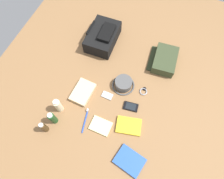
# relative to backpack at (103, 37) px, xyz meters

# --- Properties ---
(ground_plane) EXTENTS (2.64, 2.02, 0.02)m
(ground_plane) POSITION_rel_backpack_xyz_m (-0.42, -0.26, -0.08)
(ground_plane) COLOR olive
(ground_plane) RESTS_ON ground
(backpack) EXTENTS (0.34, 0.24, 0.15)m
(backpack) POSITION_rel_backpack_xyz_m (0.00, 0.00, 0.00)
(backpack) COLOR black
(backpack) RESTS_ON ground_plane
(toiletry_pouch) EXTENTS (0.28, 0.24, 0.08)m
(toiletry_pouch) POSITION_rel_backpack_xyz_m (-0.00, -0.56, -0.03)
(toiletry_pouch) COLOR #384228
(toiletry_pouch) RESTS_ON ground_plane
(bucket_hat) EXTENTS (0.18, 0.18, 0.07)m
(bucket_hat) POSITION_rel_backpack_xyz_m (-0.33, -0.32, -0.04)
(bucket_hat) COLOR #525252
(bucket_hat) RESTS_ON ground_plane
(cologne_bottle) EXTENTS (0.04, 0.04, 0.13)m
(cologne_bottle) POSITION_rel_backpack_xyz_m (-0.88, 0.07, -0.00)
(cologne_bottle) COLOR #473319
(cologne_bottle) RESTS_ON ground_plane
(shampoo_bottle) EXTENTS (0.05, 0.05, 0.15)m
(shampoo_bottle) POSITION_rel_backpack_xyz_m (-0.80, 0.04, 0.00)
(shampoo_bottle) COLOR #19471E
(shampoo_bottle) RESTS_ON ground_plane
(lotion_bottle) EXTENTS (0.05, 0.05, 0.15)m
(lotion_bottle) POSITION_rel_backpack_xyz_m (-0.70, 0.05, 0.01)
(lotion_bottle) COLOR beige
(lotion_bottle) RESTS_ON ground_plane
(paperback_novel) EXTENTS (0.18, 0.22, 0.02)m
(paperback_novel) POSITION_rel_backpack_xyz_m (-0.85, -0.57, -0.06)
(paperback_novel) COLOR blue
(paperback_novel) RESTS_ON ground_plane
(travel_guidebook) EXTENTS (0.16, 0.20, 0.02)m
(travel_guidebook) POSITION_rel_backpack_xyz_m (-0.63, -0.48, -0.06)
(travel_guidebook) COLOR yellow
(travel_guidebook) RESTS_ON ground_plane
(cell_phone) EXTENTS (0.08, 0.12, 0.01)m
(cell_phone) POSITION_rel_backpack_xyz_m (-0.48, -0.44, -0.06)
(cell_phone) COLOR black
(cell_phone) RESTS_ON ground_plane
(media_player) EXTENTS (0.05, 0.09, 0.01)m
(media_player) POSITION_rel_backpack_xyz_m (-0.47, -0.24, -0.06)
(media_player) COLOR #B7B7BC
(media_player) RESTS_ON ground_plane
(wristwatch) EXTENTS (0.07, 0.06, 0.01)m
(wristwatch) POSITION_rel_backpack_xyz_m (-0.32, -0.49, -0.06)
(wristwatch) COLOR #99999E
(wristwatch) RESTS_ON ground_plane
(toothbrush) EXTENTS (0.19, 0.05, 0.02)m
(toothbrush) POSITION_rel_backpack_xyz_m (-0.70, -0.16, -0.06)
(toothbrush) COLOR blue
(toothbrush) RESTS_ON ground_plane
(notepad) EXTENTS (0.11, 0.15, 0.02)m
(notepad) POSITION_rel_backpack_xyz_m (-0.71, -0.29, -0.06)
(notepad) COLOR beige
(notepad) RESTS_ON ground_plane
(folded_towel) EXTENTS (0.21, 0.15, 0.04)m
(folded_towel) POSITION_rel_backpack_xyz_m (-0.52, -0.05, -0.05)
(folded_towel) COLOR beige
(folded_towel) RESTS_ON ground_plane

